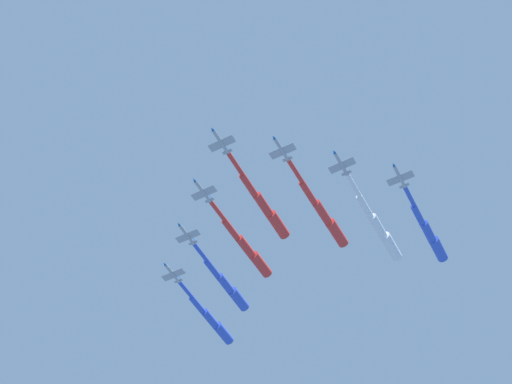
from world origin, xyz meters
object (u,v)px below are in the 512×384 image
at_px(jet_port_inner, 323,213).
at_px(jet_starboard_mid, 225,284).
at_px(jet_starboard_inner, 246,247).
at_px(jet_port_outer, 428,231).
at_px(jet_lead, 264,205).
at_px(jet_port_mid, 378,227).
at_px(jet_starboard_outer, 210,319).

bearing_deg(jet_port_inner, jet_starboard_mid, 168.59).
xyz_separation_m(jet_starboard_inner, jet_port_outer, (54.49, 24.79, 0.67)).
distance_m(jet_port_inner, jet_starboard_mid, 43.31).
distance_m(jet_lead, jet_port_outer, 54.92).
bearing_deg(jet_port_outer, jet_starboard_mid, -168.72).
bearing_deg(jet_starboard_mid, jet_lead, -38.74).
bearing_deg(jet_port_mid, jet_starboard_inner, -159.34).
height_order(jet_port_mid, jet_starboard_mid, jet_port_mid).
distance_m(jet_starboard_inner, jet_starboard_outer, 37.33).
relative_size(jet_lead, jet_port_mid, 0.95).
relative_size(jet_lead, jet_starboard_mid, 1.06).
distance_m(jet_port_inner, jet_starboard_outer, 60.39).
height_order(jet_lead, jet_starboard_inner, jet_lead).
bearing_deg(jet_starboard_mid, jet_port_inner, -11.41).
height_order(jet_port_inner, jet_starboard_inner, jet_port_inner).
bearing_deg(jet_starboard_outer, jet_port_outer, 0.89).
relative_size(jet_lead, jet_starboard_outer, 1.05).
relative_size(jet_starboard_mid, jet_port_outer, 1.00).
distance_m(jet_port_mid, jet_starboard_mid, 56.07).
height_order(jet_port_inner, jet_starboard_outer, jet_port_inner).
bearing_deg(jet_port_mid, jet_lead, -135.49).
height_order(jet_starboard_inner, jet_port_mid, jet_port_mid).
relative_size(jet_starboard_inner, jet_port_mid, 0.93).
relative_size(jet_starboard_inner, jet_starboard_outer, 1.03).
height_order(jet_starboard_mid, jet_starboard_outer, jet_starboard_outer).
xyz_separation_m(jet_lead, jet_port_outer, (41.06, 36.48, 0.02)).
bearing_deg(jet_starboard_outer, jet_starboard_inner, -39.04).
bearing_deg(jet_starboard_outer, jet_starboard_mid, -41.46).
distance_m(jet_lead, jet_starboard_outer, 55.11).
xyz_separation_m(jet_starboard_inner, jet_port_mid, (41.08, 15.49, 1.49)).
relative_size(jet_starboard_inner, jet_port_outer, 1.04).
xyz_separation_m(jet_port_inner, jet_starboard_inner, (-27.58, -2.42, -2.99)).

